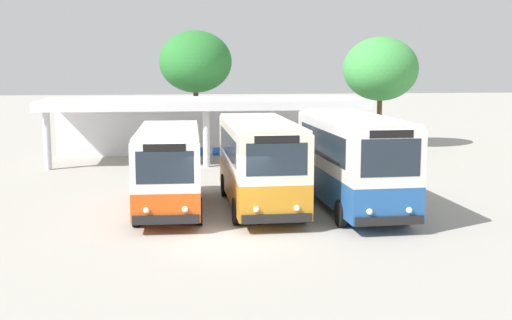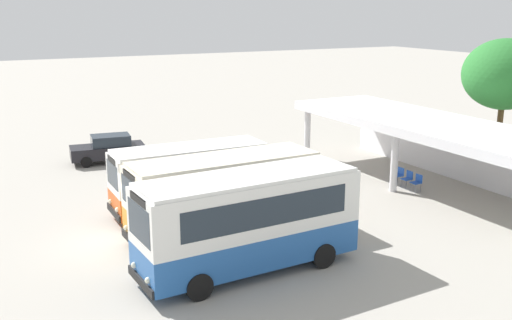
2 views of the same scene
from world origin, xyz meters
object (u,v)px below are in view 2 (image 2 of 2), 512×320
at_px(city_bus_second_in_row, 225,193).
at_px(city_bus_middle_cream, 248,219).
at_px(city_bus_nearest_orange, 190,176).
at_px(waiting_chair_middle_seat, 417,181).
at_px(waiting_chair_end_by_column, 399,174).
at_px(parked_car_flank, 108,148).
at_px(waiting_chair_second_from_end, 408,178).

height_order(city_bus_second_in_row, city_bus_middle_cream, city_bus_middle_cream).
height_order(city_bus_nearest_orange, waiting_chair_middle_seat, city_bus_nearest_orange).
bearing_deg(city_bus_second_in_row, waiting_chair_middle_seat, 95.34).
xyz_separation_m(city_bus_second_in_row, waiting_chair_end_by_column, (-2.45, 11.01, -1.28)).
bearing_deg(city_bus_middle_cream, city_bus_second_in_row, 168.95).
height_order(parked_car_flank, waiting_chair_end_by_column, parked_car_flank).
bearing_deg(city_bus_second_in_row, parked_car_flank, -175.21).
bearing_deg(waiting_chair_end_by_column, city_bus_nearest_orange, -94.46).
xyz_separation_m(city_bus_second_in_row, waiting_chair_second_from_end, (-1.74, 10.96, -1.28)).
bearing_deg(city_bus_middle_cream, waiting_chair_middle_seat, 110.56).
relative_size(waiting_chair_end_by_column, waiting_chair_second_from_end, 1.00).
xyz_separation_m(waiting_chair_end_by_column, waiting_chair_middle_seat, (1.43, -0.08, 0.00)).
xyz_separation_m(parked_car_flank, waiting_chair_middle_seat, (12.86, 12.09, -0.30)).
distance_m(city_bus_nearest_orange, parked_car_flank, 10.64).
bearing_deg(city_bus_second_in_row, waiting_chair_end_by_column, 102.55).
relative_size(city_bus_second_in_row, waiting_chair_middle_seat, 9.04).
distance_m(city_bus_nearest_orange, city_bus_middle_cream, 6.67).
distance_m(parked_car_flank, waiting_chair_second_from_end, 17.16).
xyz_separation_m(city_bus_second_in_row, waiting_chair_middle_seat, (-1.02, 10.92, -1.28)).
bearing_deg(city_bus_second_in_row, waiting_chair_second_from_end, 99.00).
distance_m(city_bus_nearest_orange, waiting_chair_middle_seat, 11.36).
distance_m(waiting_chair_second_from_end, waiting_chair_middle_seat, 0.72).
relative_size(city_bus_second_in_row, waiting_chair_end_by_column, 9.04).
height_order(parked_car_flank, waiting_chair_middle_seat, parked_car_flank).
xyz_separation_m(city_bus_nearest_orange, city_bus_second_in_row, (3.32, 0.14, 0.12)).
height_order(city_bus_second_in_row, waiting_chair_second_from_end, city_bus_second_in_row).
bearing_deg(waiting_chair_middle_seat, waiting_chair_end_by_column, 176.61).
bearing_deg(waiting_chair_middle_seat, waiting_chair_second_from_end, 176.96).
relative_size(parked_car_flank, waiting_chair_end_by_column, 5.12).
relative_size(city_bus_second_in_row, waiting_chair_second_from_end, 9.04).
bearing_deg(waiting_chair_second_from_end, waiting_chair_middle_seat, -3.04).
xyz_separation_m(waiting_chair_second_from_end, waiting_chair_middle_seat, (0.72, -0.04, 0.00)).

